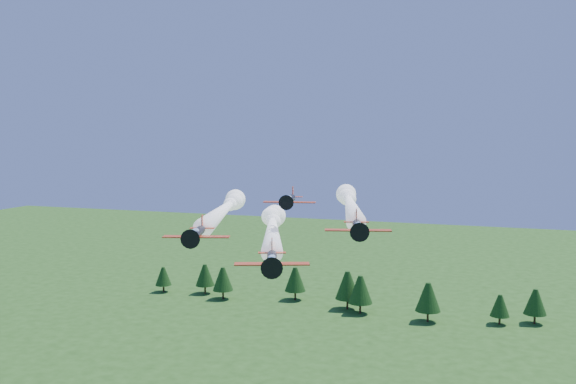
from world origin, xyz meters
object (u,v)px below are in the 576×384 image
(plane_lead, at_px, (272,227))
(plane_right, at_px, (350,203))
(plane_left, at_px, (225,209))
(plane_slot, at_px, (290,200))

(plane_lead, xyz_separation_m, plane_right, (8.43, 13.22, 2.43))
(plane_left, xyz_separation_m, plane_right, (19.16, 6.33, 0.99))
(plane_lead, distance_m, plane_slot, 9.06)
(plane_lead, distance_m, plane_right, 15.86)
(plane_left, xyz_separation_m, plane_slot, (15.48, -12.99, 3.30))
(plane_left, height_order, plane_right, plane_right)
(plane_left, bearing_deg, plane_right, 1.57)
(plane_lead, relative_size, plane_slot, 5.41)
(plane_right, bearing_deg, plane_slot, -116.28)
(plane_right, distance_m, plane_slot, 19.80)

